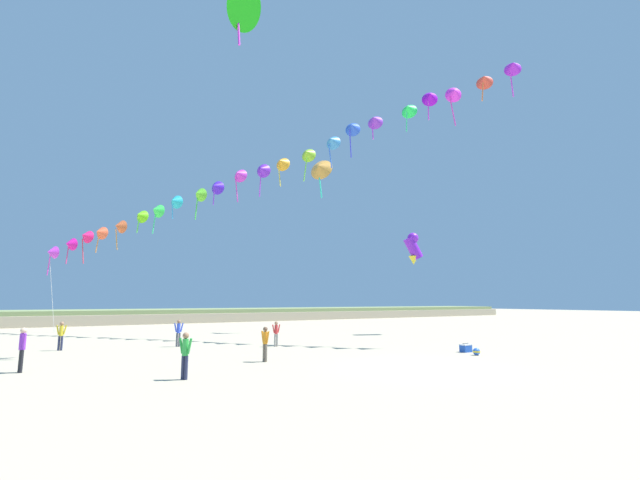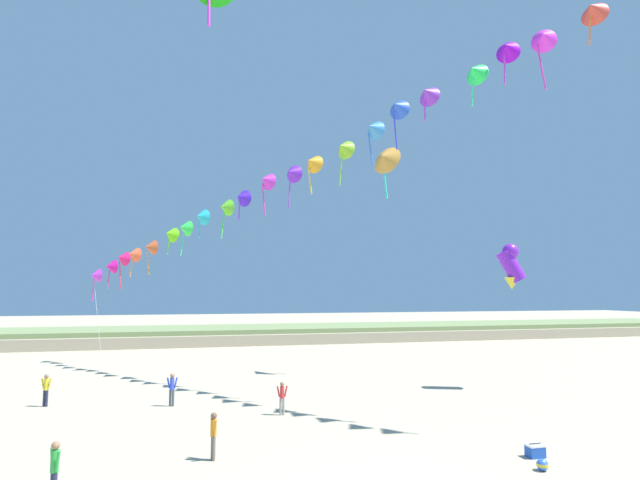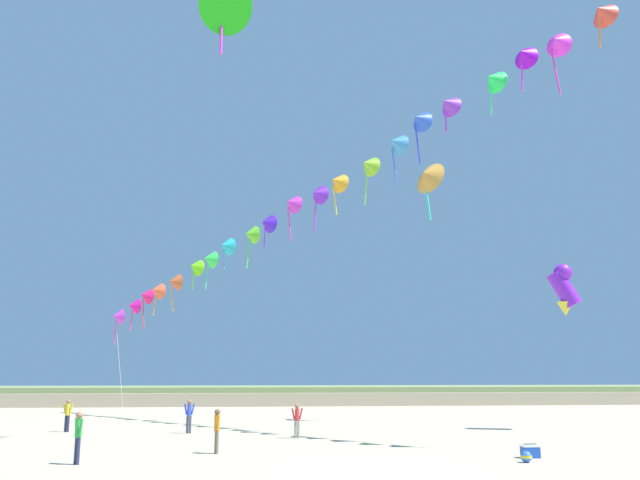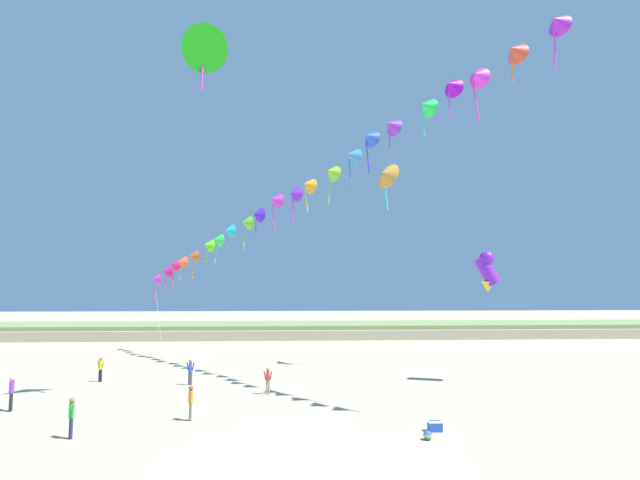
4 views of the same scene
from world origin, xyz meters
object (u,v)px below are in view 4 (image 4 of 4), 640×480
person_far_left (191,400)px  large_kite_mid_trail (203,48)px  person_far_right (190,370)px  person_far_center (11,391)px  person_near_left (101,368)px  large_kite_high_solo (386,175)px  large_kite_low_lead (487,270)px  person_near_right (268,379)px  beach_ball (428,435)px  beach_cooler (435,426)px  person_mid_center (71,415)px

person_far_left → large_kite_mid_trail: (-0.46, 3.33, 18.50)m
person_far_right → person_far_center: person_far_center is taller
person_near_left → person_far_right: 6.17m
person_far_left → large_kite_high_solo: large_kite_high_solo is taller
large_kite_low_lead → person_far_right: bearing=178.9°
person_near_right → large_kite_mid_trail: size_ratio=0.39×
person_far_left → large_kite_high_solo: size_ratio=0.38×
person_far_center → beach_ball: size_ratio=4.66×
person_far_center → beach_cooler: bearing=-12.9°
beach_cooler → beach_ball: (-0.63, -1.18, -0.03)m
person_far_center → large_kite_mid_trail: (8.69, 1.08, 18.42)m
large_kite_mid_trail → beach_ball: bearing=-33.0°
person_near_left → large_kite_low_lead: 25.92m
beach_cooler → person_mid_center: bearing=-179.1°
person_near_left → large_kite_high_solo: size_ratio=0.39×
person_far_left → large_kite_high_solo: bearing=50.4°
person_far_right → beach_cooler: 16.51m
large_kite_high_solo → beach_ball: large_kite_high_solo is taller
person_far_right → large_kite_mid_trail: large_kite_mid_trail is taller
large_kite_mid_trail → person_near_right: bearing=30.6°
person_mid_center → large_kite_low_lead: size_ratio=0.59×
person_far_left → large_kite_low_lead: bearing=25.4°
person_near_left → large_kite_mid_trail: (7.29, -6.65, 18.49)m
person_far_left → beach_ball: bearing=-19.2°
person_near_left → large_kite_low_lead: bearing=-4.0°
person_near_right → person_mid_center: 11.00m
person_far_center → large_kite_high_solo: bearing=30.0°
person_far_center → beach_cooler: size_ratio=2.92×
beach_ball → person_near_left: bearing=142.8°
person_mid_center → large_kite_mid_trail: (3.76, 5.87, 18.46)m
person_far_right → large_kite_high_solo: 20.38m
large_kite_mid_trail → person_far_right: bearing=103.6°
person_near_right → large_kite_mid_trail: bearing=-149.4°
person_far_center → large_kite_mid_trail: size_ratio=0.44×
person_near_left → person_far_right: size_ratio=0.99×
person_far_center → person_near_left: bearing=79.7°
person_far_left → large_kite_mid_trail: bearing=97.9°
person_near_right → person_far_left: 6.41m
person_near_right → person_far_right: bearing=148.5°
beach_ball → person_far_right: bearing=134.2°
beach_cooler → person_far_center: bearing=167.1°
person_far_right → beach_cooler: bearing=-41.3°
person_far_left → person_far_right: 8.76m
large_kite_mid_trail → beach_ball: (10.48, -6.81, -19.21)m
person_mid_center → person_far_center: size_ratio=0.95×
person_near_right → person_far_center: size_ratio=0.88×
person_far_center → large_kite_low_lead: (26.48, 5.99, 6.23)m
person_near_left → person_mid_center: size_ratio=0.97×
person_far_left → person_far_right: person_far_right is taller
person_mid_center → person_far_left: size_ratio=1.04×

